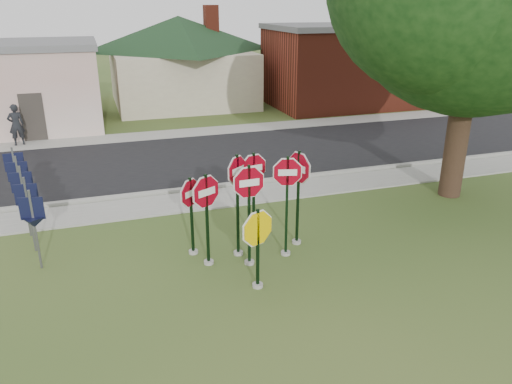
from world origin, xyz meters
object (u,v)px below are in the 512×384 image
object	(u,v)px
stop_sign_center	(249,201)
stop_sign_yellow	(258,240)
stop_sign_left	(207,208)
pedestrian	(16,125)

from	to	relation	value
stop_sign_center	stop_sign_yellow	bearing A→B (deg)	-97.58
stop_sign_yellow	stop_sign_left	bearing A→B (deg)	120.05
stop_sign_center	stop_sign_left	distance (m)	1.01
stop_sign_yellow	pedestrian	world-z (taller)	stop_sign_yellow
stop_sign_yellow	pedestrian	size ratio (longest dim) A/B	1.11
stop_sign_yellow	stop_sign_left	distance (m)	1.63
stop_sign_center	pedestrian	world-z (taller)	stop_sign_center
stop_sign_yellow	pedestrian	bearing A→B (deg)	113.78
stop_sign_left	stop_sign_yellow	bearing A→B (deg)	-59.95
stop_sign_center	pedestrian	distance (m)	14.79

